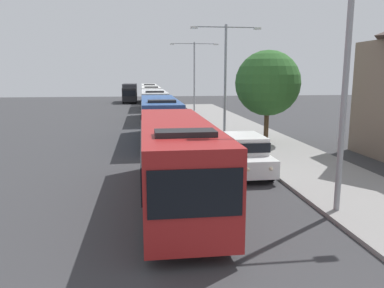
% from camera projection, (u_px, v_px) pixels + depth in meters
% --- Properties ---
extents(bus_lead, '(2.58, 10.63, 3.21)m').
position_uv_depth(bus_lead, '(176.00, 158.00, 14.21)').
color(bus_lead, maroon).
rests_on(bus_lead, ground_plane).
extents(bus_second_in_line, '(2.58, 10.93, 3.21)m').
position_uv_depth(bus_second_in_line, '(160.00, 118.00, 27.03)').
color(bus_second_in_line, '#284C8C').
rests_on(bus_second_in_line, ground_plane).
extents(bus_middle, '(2.58, 11.03, 3.21)m').
position_uv_depth(bus_middle, '(154.00, 104.00, 39.84)').
color(bus_middle, silver).
rests_on(bus_middle, ground_plane).
extents(bus_fourth_in_line, '(2.58, 10.85, 3.21)m').
position_uv_depth(bus_fourth_in_line, '(151.00, 97.00, 52.81)').
color(bus_fourth_in_line, silver).
rests_on(bus_fourth_in_line, ground_plane).
extents(bus_rear, '(2.58, 11.53, 3.21)m').
position_uv_depth(bus_rear, '(149.00, 92.00, 65.21)').
color(bus_rear, silver).
rests_on(bus_rear, ground_plane).
extents(white_suv, '(1.86, 4.56, 1.90)m').
position_uv_depth(white_suv, '(245.00, 153.00, 18.38)').
color(white_suv, white).
rests_on(white_suv, ground_plane).
extents(box_truck_oncoming, '(2.35, 8.32, 3.15)m').
position_uv_depth(box_truck_oncoming, '(130.00, 92.00, 65.30)').
color(box_truck_oncoming, black).
rests_on(box_truck_oncoming, ground_plane).
extents(streetlamp_near, '(5.57, 0.28, 7.69)m').
position_uv_depth(streetlamp_near, '(346.00, 71.00, 12.31)').
color(streetlamp_near, gray).
rests_on(streetlamp_near, sidewalk).
extents(streetlamp_mid, '(5.58, 0.28, 8.45)m').
position_uv_depth(streetlamp_mid, '(225.00, 68.00, 30.04)').
color(streetlamp_mid, gray).
rests_on(streetlamp_mid, sidewalk).
extents(streetlamp_far, '(6.07, 0.28, 8.60)m').
position_uv_depth(streetlamp_far, '(194.00, 69.00, 47.82)').
color(streetlamp_far, gray).
rests_on(streetlamp_far, sidewalk).
extents(roadside_tree, '(4.38, 4.38, 6.24)m').
position_uv_depth(roadside_tree, '(268.00, 83.00, 25.47)').
color(roadside_tree, '#4C3823').
rests_on(roadside_tree, sidewalk).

